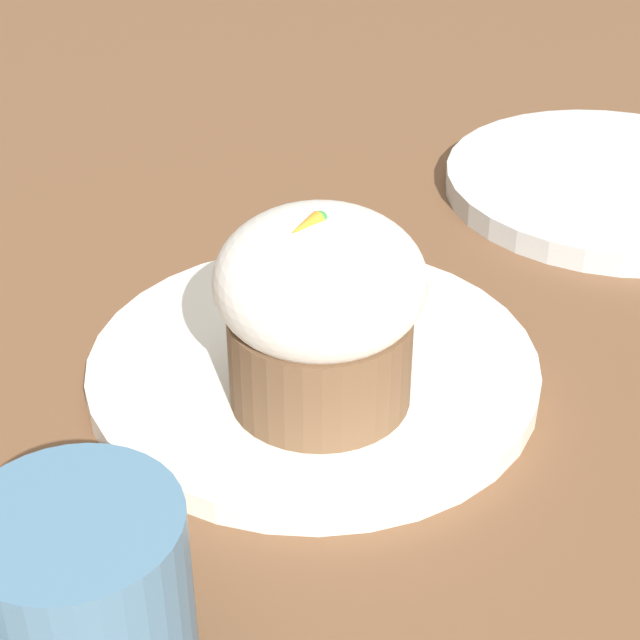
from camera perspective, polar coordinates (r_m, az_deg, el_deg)
name	(u,v)px	position (r m, az deg, el deg)	size (l,w,h in m)	color
ground_plane	(313,377)	(0.57, -0.36, -3.07)	(4.00, 4.00, 0.00)	brown
dessert_plate	(313,367)	(0.57, -0.36, -2.54)	(0.24, 0.24, 0.01)	white
carrot_cake	(320,309)	(0.51, 0.00, 0.60)	(0.10, 0.10, 0.10)	brown
spoon	(301,332)	(0.58, -1.02, -0.62)	(0.10, 0.10, 0.01)	#B7B7BC
coffee_cup	(81,614)	(0.40, -12.61, -15.07)	(0.11, 0.08, 0.09)	teal
side_plate	(615,185)	(0.79, 15.46, 6.96)	(0.23, 0.23, 0.02)	silver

